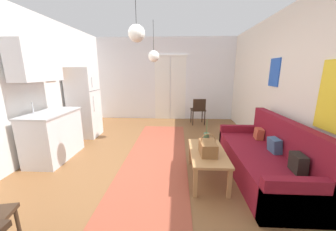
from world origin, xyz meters
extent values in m
cube|color=brown|center=(0.00, 0.00, -0.05)|extent=(5.11, 7.35, 0.10)
cube|color=silver|center=(0.00, 3.43, 1.34)|extent=(4.71, 0.10, 2.68)
cube|color=white|center=(-0.10, 3.36, 1.04)|extent=(0.51, 0.02, 2.07)
cube|color=white|center=(0.43, 3.36, 1.04)|extent=(0.51, 0.02, 2.07)
cube|color=white|center=(0.17, 3.36, 2.10)|extent=(1.11, 0.03, 0.06)
cube|color=silver|center=(2.30, 0.00, 1.34)|extent=(0.10, 6.95, 2.68)
cube|color=blue|center=(2.24, 0.77, 1.59)|extent=(0.02, 0.35, 0.52)
cube|color=white|center=(-2.30, 0.00, 1.34)|extent=(0.10, 6.95, 2.68)
cube|color=orange|center=(-2.24, 0.90, 1.61)|extent=(0.02, 0.32, 0.40)
cube|color=#9E4733|center=(0.02, 0.47, 0.01)|extent=(1.13, 3.77, 0.01)
cube|color=maroon|center=(1.70, -0.24, 0.20)|extent=(0.82, 2.03, 0.41)
cube|color=maroon|center=(2.04, -0.24, 0.45)|extent=(0.15, 2.03, 0.91)
cube|color=maroon|center=(1.70, -1.20, 0.27)|extent=(0.82, 0.11, 0.55)
cube|color=maroon|center=(1.70, 0.72, 0.27)|extent=(0.82, 0.11, 0.55)
cube|color=black|center=(1.88, -0.81, 0.52)|extent=(0.15, 0.24, 0.24)
cube|color=#3D5B7F|center=(1.89, -0.23, 0.52)|extent=(0.15, 0.22, 0.23)
cube|color=#B74C33|center=(1.90, 0.35, 0.50)|extent=(0.15, 0.21, 0.20)
cube|color=#B27F4C|center=(0.87, -0.32, 0.42)|extent=(0.52, 1.01, 0.04)
cube|color=#B27F4C|center=(0.66, -0.79, 0.20)|extent=(0.05, 0.05, 0.41)
cube|color=#B27F4C|center=(1.09, -0.79, 0.20)|extent=(0.05, 0.05, 0.41)
cube|color=#B27F4C|center=(0.66, 0.14, 0.20)|extent=(0.05, 0.05, 0.41)
cube|color=#B27F4C|center=(1.09, 0.14, 0.20)|extent=(0.05, 0.05, 0.41)
cylinder|color=#47704C|center=(0.87, -0.15, 0.55)|extent=(0.09, 0.09, 0.23)
cylinder|color=#477F42|center=(0.87, -0.15, 0.78)|extent=(0.01, 0.01, 0.22)
cube|color=brown|center=(0.86, -0.43, 0.53)|extent=(0.23, 0.34, 0.18)
torus|color=brown|center=(0.86, -0.43, 0.65)|extent=(0.21, 0.01, 0.21)
cylinder|color=#382619|center=(-1.03, -1.60, 0.21)|extent=(0.03, 0.03, 0.42)
cube|color=white|center=(-1.89, 1.48, 0.85)|extent=(0.60, 0.59, 1.70)
cube|color=#4C4C51|center=(-1.58, 1.48, 1.16)|extent=(0.01, 0.57, 0.01)
cylinder|color=#B7BABF|center=(-1.57, 1.32, 1.36)|extent=(0.02, 0.02, 0.24)
cylinder|color=#B7BABF|center=(-1.57, 1.32, 0.85)|extent=(0.02, 0.02, 0.37)
cube|color=silver|center=(-1.88, 0.22, 0.43)|extent=(0.56, 1.03, 0.86)
cube|color=#B7BABF|center=(-1.88, 0.22, 0.87)|extent=(0.59, 1.06, 0.03)
cube|color=#999BA0|center=(-1.88, 0.10, 0.83)|extent=(0.36, 0.40, 0.10)
cylinder|color=#B7BABF|center=(-2.09, 0.10, 0.99)|extent=(0.02, 0.02, 0.20)
cube|color=silver|center=(-1.99, 0.22, 1.76)|extent=(0.32, 0.93, 0.65)
cylinder|color=black|center=(1.21, 2.94, 0.22)|extent=(0.03, 0.03, 0.44)
cylinder|color=black|center=(0.85, 2.90, 0.22)|extent=(0.03, 0.03, 0.44)
cylinder|color=black|center=(1.24, 2.60, 0.22)|extent=(0.03, 0.03, 0.44)
cylinder|color=black|center=(0.89, 2.56, 0.22)|extent=(0.03, 0.03, 0.44)
cube|color=black|center=(1.05, 2.75, 0.45)|extent=(0.46, 0.44, 0.04)
cube|color=black|center=(1.07, 2.57, 0.63)|extent=(0.38, 0.07, 0.34)
cylinder|color=black|center=(-0.20, -0.05, 2.48)|extent=(0.01, 0.01, 0.41)
sphere|color=white|center=(-0.20, -0.05, 2.15)|extent=(0.25, 0.25, 0.25)
cylinder|color=black|center=(-0.13, 1.38, 2.37)|extent=(0.01, 0.01, 0.62)
sphere|color=white|center=(-0.13, 1.38, 1.93)|extent=(0.25, 0.25, 0.25)
camera|label=1|loc=(0.42, -2.96, 1.61)|focal=20.00mm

